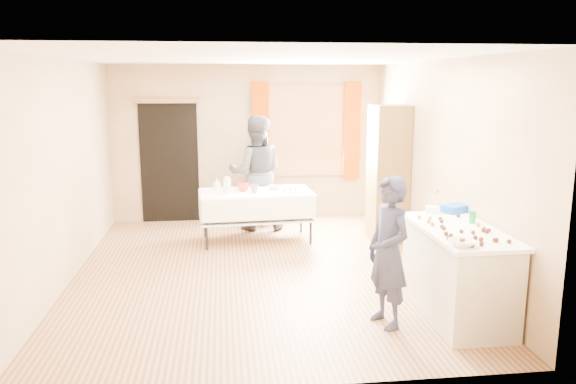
{
  "coord_description": "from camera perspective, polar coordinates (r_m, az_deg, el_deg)",
  "views": [
    {
      "loc": [
        -0.43,
        -6.7,
        2.35
      ],
      "look_at": [
        0.37,
        0.0,
        1.0
      ],
      "focal_mm": 35.0,
      "sensor_mm": 36.0,
      "label": 1
    }
  ],
  "objects": [
    {
      "name": "mixing_bowl",
      "position": [
        5.19,
        17.26,
        -4.97
      ],
      "size": [
        0.23,
        0.23,
        0.06
      ],
      "primitive_type": "imported",
      "rotation": [
        0.0,
        0.0,
        0.01
      ],
      "color": "white",
      "rests_on": "counter"
    },
    {
      "name": "wall_right",
      "position": [
        7.29,
        14.96,
        2.66
      ],
      "size": [
        0.02,
        5.5,
        2.6
      ],
      "primitive_type": "cube",
      "color": "tan",
      "rests_on": "floor"
    },
    {
      "name": "counter",
      "position": [
        5.93,
        16.81,
        -7.82
      ],
      "size": [
        0.71,
        1.5,
        0.91
      ],
      "color": "beige",
      "rests_on": "floor"
    },
    {
      "name": "cup_rainbow",
      "position": [
        8.1,
        -3.43,
        0.34
      ],
      "size": [
        0.18,
        0.18,
        0.12
      ],
      "primitive_type": "imported",
      "rotation": [
        0.0,
        0.0,
        0.19
      ],
      "color": "red",
      "rests_on": "party_table"
    },
    {
      "name": "small_bowl",
      "position": [
        8.35,
        -1.4,
        0.47
      ],
      "size": [
        0.27,
        0.27,
        0.06
      ],
      "primitive_type": "imported",
      "rotation": [
        0.0,
        0.0,
        -0.2
      ],
      "color": "white",
      "rests_on": "party_table"
    },
    {
      "name": "blue_basket",
      "position": [
        6.49,
        16.61,
        -1.61
      ],
      "size": [
        0.35,
        0.3,
        0.08
      ],
      "primitive_type": "cube",
      "rotation": [
        0.0,
        0.0,
        0.4
      ],
      "color": "blue",
      "rests_on": "counter"
    },
    {
      "name": "foam_block",
      "position": [
        6.35,
        14.46,
        -1.77
      ],
      "size": [
        0.18,
        0.15,
        0.08
      ],
      "primitive_type": "cube",
      "rotation": [
        0.0,
        0.0,
        -0.42
      ],
      "color": "white",
      "rests_on": "counter"
    },
    {
      "name": "door_lintel",
      "position": [
        9.44,
        -12.22,
        9.06
      ],
      "size": [
        1.05,
        0.06,
        0.08
      ],
      "primitive_type": "cube",
      "color": "olive",
      "rests_on": "wall_back"
    },
    {
      "name": "soda_can",
      "position": [
        6.03,
        18.24,
        -2.46
      ],
      "size": [
        0.08,
        0.08,
        0.12
      ],
      "primitive_type": "cylinder",
      "rotation": [
        0.0,
        0.0,
        0.35
      ],
      "color": "#108735",
      "rests_on": "counter"
    },
    {
      "name": "woman",
      "position": [
        8.88,
        -3.25,
        1.92
      ],
      "size": [
        0.95,
        0.77,
        1.81
      ],
      "primitive_type": "imported",
      "rotation": [
        0.0,
        0.0,
        3.09
      ],
      "color": "black",
      "rests_on": "floor"
    },
    {
      "name": "pastry_tray",
      "position": [
        8.18,
        0.21,
        0.11
      ],
      "size": [
        0.28,
        0.21,
        0.02
      ],
      "primitive_type": "cube",
      "rotation": [
        0.0,
        0.0,
        0.02
      ],
      "color": "white",
      "rests_on": "party_table"
    },
    {
      "name": "wall_back",
      "position": [
        9.52,
        -4.17,
        4.95
      ],
      "size": [
        4.5,
        0.02,
        2.6
      ],
      "primitive_type": "cube",
      "color": "tan",
      "rests_on": "floor"
    },
    {
      "name": "window_pane",
      "position": [
        9.55,
        1.87,
        6.2
      ],
      "size": [
        1.2,
        0.02,
        1.4
      ],
      "primitive_type": "cube",
      "color": "white",
      "rests_on": "wall_back"
    },
    {
      "name": "cake_balls",
      "position": [
        5.6,
        17.3,
        -3.86
      ],
      "size": [
        0.53,
        1.11,
        0.04
      ],
      "color": "#3F2314",
      "rests_on": "counter"
    },
    {
      "name": "window_frame",
      "position": [
        9.56,
        1.86,
        6.21
      ],
      "size": [
        1.32,
        0.06,
        1.52
      ],
      "primitive_type": "cube",
      "color": "olive",
      "rests_on": "wall_back"
    },
    {
      "name": "pitcher",
      "position": [
        8.08,
        -6.22,
        0.62
      ],
      "size": [
        0.14,
        0.14,
        0.22
      ],
      "primitive_type": "cylinder",
      "rotation": [
        0.0,
        0.0,
        0.4
      ],
      "color": "silver",
      "rests_on": "party_table"
    },
    {
      "name": "curtain_left",
      "position": [
        9.43,
        -2.82,
        6.13
      ],
      "size": [
        0.28,
        0.06,
        1.65
      ],
      "primitive_type": "cube",
      "color": "#9F3700",
      "rests_on": "wall_back"
    },
    {
      "name": "cabinet",
      "position": [
        8.37,
        10.12,
        1.85
      ],
      "size": [
        0.5,
        0.6,
        2.0
      ],
      "primitive_type": "cube",
      "color": "brown",
      "rests_on": "floor"
    },
    {
      "name": "wall_front",
      "position": [
        4.1,
        -0.52,
        -3.5
      ],
      "size": [
        4.5,
        0.02,
        2.6
      ],
      "primitive_type": "cube",
      "color": "tan",
      "rests_on": "floor"
    },
    {
      "name": "cup_red",
      "position": [
        8.23,
        -4.57,
        0.53
      ],
      "size": [
        0.22,
        0.22,
        0.13
      ],
      "primitive_type": "imported",
      "rotation": [
        0.0,
        0.0,
        -0.2
      ],
      "color": "red",
      "rests_on": "party_table"
    },
    {
      "name": "floor",
      "position": [
        7.11,
        -2.96,
        -8.07
      ],
      "size": [
        4.5,
        5.5,
        0.02
      ],
      "primitive_type": "cube",
      "color": "#9E7047",
      "rests_on": "ground"
    },
    {
      "name": "doorway",
      "position": [
        9.56,
        -11.95,
        2.95
      ],
      "size": [
        0.95,
        0.04,
        2.0
      ],
      "primitive_type": "cube",
      "color": "black",
      "rests_on": "floor"
    },
    {
      "name": "chair",
      "position": [
        9.34,
        -2.27,
        -1.5
      ],
      "size": [
        0.5,
        0.5,
        0.94
      ],
      "rotation": [
        0.0,
        0.0,
        0.38
      ],
      "color": "black",
      "rests_on": "floor"
    },
    {
      "name": "girl",
      "position": [
        5.46,
        10.18,
        -6.05
      ],
      "size": [
        0.74,
        0.67,
        1.47
      ],
      "primitive_type": "imported",
      "rotation": [
        0.0,
        0.0,
        -1.25
      ],
      "color": "#1F223D",
      "rests_on": "floor"
    },
    {
      "name": "wall_left",
      "position": [
        7.02,
        -21.82,
        1.91
      ],
      "size": [
        0.02,
        5.5,
        2.6
      ],
      "primitive_type": "cube",
      "color": "tan",
      "rests_on": "floor"
    },
    {
      "name": "curtain_right",
      "position": [
        9.66,
        6.51,
        6.19
      ],
      "size": [
        0.28,
        0.06,
        1.65
      ],
      "primitive_type": "cube",
      "color": "#9F3700",
      "rests_on": "wall_back"
    },
    {
      "name": "ceiling",
      "position": [
        6.72,
        -3.19,
        13.53
      ],
      "size": [
        4.5,
        5.5,
        0.02
      ],
      "primitive_type": "cube",
      "color": "white",
      "rests_on": "floor"
    },
    {
      "name": "party_table",
      "position": [
        8.3,
        -3.24,
        -1.98
      ],
      "size": [
        1.71,
        0.95,
        0.75
      ],
      "rotation": [
        0.0,
        0.0,
        0.06
      ],
      "color": "black",
      "rests_on": "floor"
    },
    {
      "name": "bottle",
      "position": [
        8.34,
        -7.24,
        0.82
      ],
      "size": [
        0.14,
        0.14,
        0.19
      ],
      "primitive_type": "imported",
      "rotation": [
        0.0,
        0.0,
        0.33
      ],
      "color": "white",
      "rests_on": "party_table"
    }
  ]
}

